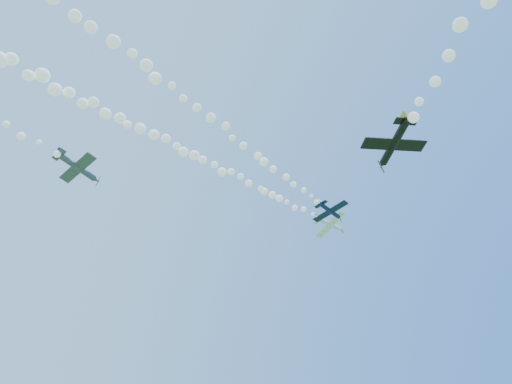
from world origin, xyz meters
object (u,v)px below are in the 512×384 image
plane_white (330,224)px  plane_black (394,144)px  plane_navy (330,211)px  plane_grey (78,167)px

plane_white → plane_black: plane_white is taller
plane_white → plane_black: size_ratio=0.95×
plane_white → plane_black: 38.66m
plane_navy → plane_grey: (-42.68, 1.82, -8.06)m
plane_navy → plane_black: size_ratio=0.93×
plane_grey → plane_black: plane_grey is taller
plane_navy → plane_grey: plane_navy is taller
plane_white → plane_grey: bearing=176.3°
plane_white → plane_navy: size_ratio=1.01×
plane_black → plane_grey: bearing=65.2°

